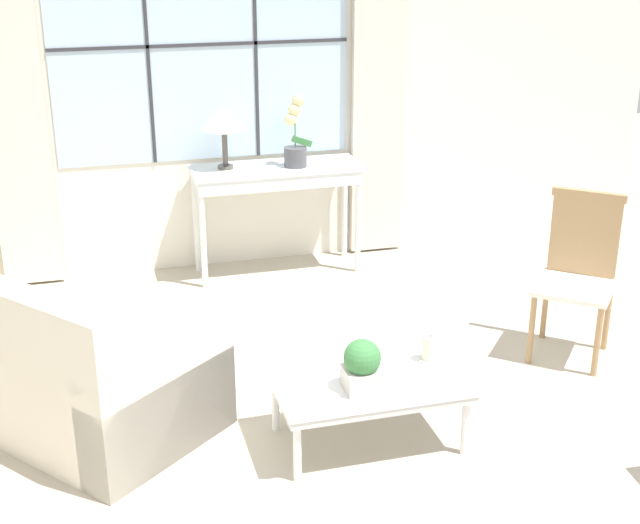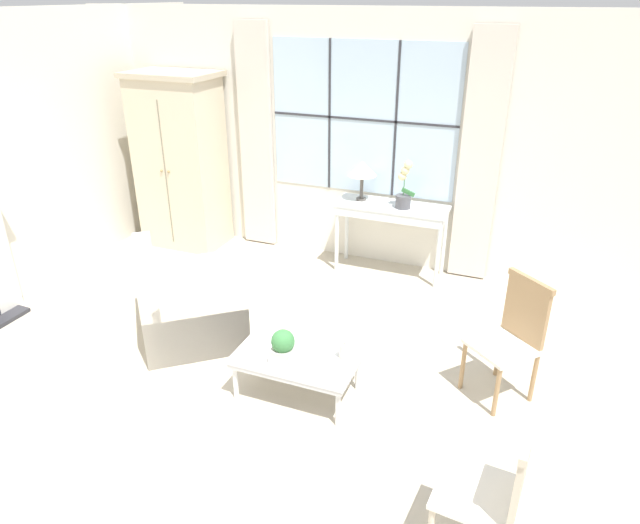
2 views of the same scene
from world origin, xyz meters
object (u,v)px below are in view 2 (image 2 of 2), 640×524
object	(u,v)px
potted_orchid	(404,190)
pillar_candle	(345,352)
table_lamp	(362,169)
armchair_upholstered	(188,307)
side_chair_wooden	(513,332)
armoire	(181,161)
potted_plant_small	(283,346)
console_table	(391,213)
coffee_table	(297,360)
accent_chair_wooden	(498,486)

from	to	relation	value
potted_orchid	pillar_candle	size ratio (longest dim) A/B	3.55
table_lamp	potted_orchid	xyz separation A→B (m)	(0.50, -0.08, -0.16)
table_lamp	pillar_candle	bearing A→B (deg)	-74.62
armchair_upholstered	side_chair_wooden	distance (m)	2.85
armoire	potted_plant_small	world-z (taller)	armoire
console_table	coffee_table	bearing A→B (deg)	-91.84
accent_chair_wooden	potted_plant_small	distance (m)	1.86
accent_chair_wooden	side_chair_wooden	bearing A→B (deg)	92.00
table_lamp	side_chair_wooden	bearing A→B (deg)	-44.34
table_lamp	pillar_candle	size ratio (longest dim) A/B	3.02
potted_orchid	armchair_upholstered	distance (m)	2.55
table_lamp	potted_plant_small	size ratio (longest dim) A/B	1.70
table_lamp	armchair_upholstered	world-z (taller)	table_lamp
potted_orchid	pillar_candle	bearing A→B (deg)	-86.29
armoire	console_table	world-z (taller)	armoire
potted_plant_small	armchair_upholstered	bearing A→B (deg)	156.78
console_table	side_chair_wooden	distance (m)	2.29
console_table	potted_orchid	distance (m)	0.33
armchair_upholstered	table_lamp	bearing A→B (deg)	63.33
table_lamp	potted_plant_small	world-z (taller)	table_lamp
potted_orchid	side_chair_wooden	xyz separation A→B (m)	(1.32, -1.70, -0.46)
armchair_upholstered	pillar_candle	xyz separation A→B (m)	(1.65, -0.33, 0.13)
side_chair_wooden	potted_plant_small	distance (m)	1.77
armchair_upholstered	accent_chair_wooden	size ratio (longest dim) A/B	1.37
armchair_upholstered	potted_plant_small	world-z (taller)	armchair_upholstered
armoire	accent_chair_wooden	world-z (taller)	armoire
armchair_upholstered	accent_chair_wooden	distance (m)	3.20
armoire	table_lamp	world-z (taller)	armoire
console_table	accent_chair_wooden	size ratio (longest dim) A/B	1.28
table_lamp	accent_chair_wooden	distance (m)	3.91
coffee_table	armchair_upholstered	bearing A→B (deg)	161.69
coffee_table	potted_plant_small	size ratio (longest dim) A/B	3.66
console_table	pillar_candle	world-z (taller)	console_table
armchair_upholstered	accent_chair_wooden	world-z (taller)	accent_chair_wooden
console_table	pillar_candle	distance (m)	2.35
armchair_upholstered	side_chair_wooden	world-z (taller)	side_chair_wooden
pillar_candle	accent_chair_wooden	bearing A→B (deg)	-40.00
side_chair_wooden	coffee_table	xyz separation A→B (m)	(-1.54, -0.66, -0.23)
potted_orchid	accent_chair_wooden	size ratio (longest dim) A/B	0.55
side_chair_wooden	pillar_candle	distance (m)	1.31
side_chair_wooden	armoire	bearing A→B (deg)	157.99
pillar_candle	coffee_table	bearing A→B (deg)	-165.35
armoire	console_table	bearing A→B (deg)	2.07
accent_chair_wooden	potted_orchid	bearing A→B (deg)	112.69
armoire	coffee_table	xyz separation A→B (m)	(2.57, -2.31, -0.73)
table_lamp	accent_chair_wooden	xyz separation A→B (m)	(1.88, -3.38, -0.63)
table_lamp	potted_orchid	bearing A→B (deg)	-8.69
pillar_candle	console_table	bearing A→B (deg)	96.93
potted_orchid	potted_plant_small	distance (m)	2.53
armoire	potted_orchid	bearing A→B (deg)	0.94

